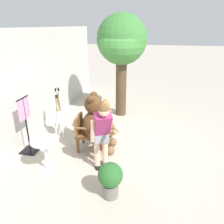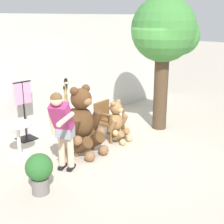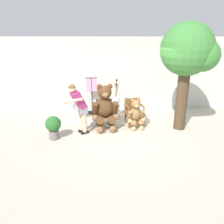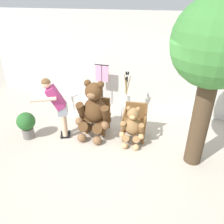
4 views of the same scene
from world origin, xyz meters
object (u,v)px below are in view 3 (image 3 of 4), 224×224
(teddy_bear_large, at_px, (105,107))
(person_visitor, at_px, (79,105))
(white_stool, at_px, (116,107))
(patio_tree, at_px, (189,53))
(round_side_table, at_px, (74,108))
(wooden_chair_left, at_px, (105,112))
(clothing_display_stand, at_px, (92,95))
(brush_bucket, at_px, (116,99))
(teddy_bear_small, at_px, (136,114))
(wooden_chair_right, at_px, (134,111))
(potted_plant, at_px, (53,126))

(teddy_bear_large, xyz_separation_m, person_visitor, (-0.78, -0.35, 0.21))
(white_stool, distance_m, patio_tree, 3.11)
(round_side_table, relative_size, patio_tree, 0.22)
(wooden_chair_left, height_order, teddy_bear_large, teddy_bear_large)
(teddy_bear_large, distance_m, clothing_display_stand, 1.61)
(white_stool, bearing_deg, brush_bucket, 112.53)
(teddy_bear_small, distance_m, round_side_table, 2.16)
(wooden_chair_right, bearing_deg, wooden_chair_left, 179.97)
(teddy_bear_small, distance_m, clothing_display_stand, 2.13)
(teddy_bear_large, xyz_separation_m, brush_bucket, (0.48, 1.14, -0.04))
(wooden_chair_left, height_order, round_side_table, wooden_chair_left)
(teddy_bear_small, xyz_separation_m, person_visitor, (-1.75, -0.31, 0.44))
(brush_bucket, distance_m, clothing_display_stand, 0.99)
(round_side_table, bearing_deg, white_stool, 13.38)
(teddy_bear_large, distance_m, person_visitor, 0.88)
(brush_bucket, bearing_deg, teddy_bear_large, -112.60)
(wooden_chair_right, distance_m, patio_tree, 2.44)
(teddy_bear_small, height_order, clothing_display_stand, clothing_display_stand)
(person_visitor, distance_m, patio_tree, 3.51)
(white_stool, bearing_deg, round_side_table, -166.62)
(white_stool, height_order, potted_plant, potted_plant)
(wooden_chair_right, height_order, brush_bucket, brush_bucket)
(teddy_bear_large, distance_m, brush_bucket, 1.24)
(wooden_chair_left, bearing_deg, potted_plant, -148.36)
(clothing_display_stand, bearing_deg, teddy_bear_small, -48.97)
(wooden_chair_left, relative_size, clothing_display_stand, 0.63)
(wooden_chair_right, distance_m, teddy_bear_small, 0.29)
(teddy_bear_small, height_order, person_visitor, person_visitor)
(teddy_bear_small, xyz_separation_m, potted_plant, (-2.47, -0.63, -0.07))
(potted_plant, xyz_separation_m, clothing_display_stand, (1.09, 2.22, 0.32))
(white_stool, bearing_deg, teddy_bear_large, -112.65)
(teddy_bear_small, relative_size, brush_bucket, 1.04)
(white_stool, height_order, brush_bucket, brush_bucket)
(white_stool, bearing_deg, clothing_display_stand, 154.87)
(teddy_bear_small, bearing_deg, wooden_chair_right, 92.92)
(brush_bucket, relative_size, round_side_table, 1.27)
(teddy_bear_small, xyz_separation_m, round_side_table, (-2.00, 0.82, -0.02))
(teddy_bear_large, distance_m, round_side_table, 1.32)
(wooden_chair_left, relative_size, patio_tree, 0.27)
(clothing_display_stand, bearing_deg, round_side_table, -128.48)
(person_visitor, xyz_separation_m, potted_plant, (-0.72, -0.32, -0.51))
(patio_tree, bearing_deg, person_visitor, -178.32)
(teddy_bear_small, bearing_deg, potted_plant, -165.72)
(teddy_bear_large, bearing_deg, potted_plant, -156.18)
(patio_tree, bearing_deg, clothing_display_stand, 147.42)
(person_visitor, xyz_separation_m, round_side_table, (-0.25, 1.13, -0.46))
(white_stool, height_order, clothing_display_stand, clothing_display_stand)
(wooden_chair_right, height_order, person_visitor, person_visitor)
(round_side_table, bearing_deg, wooden_chair_left, -27.00)
(person_visitor, height_order, white_stool, person_visitor)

